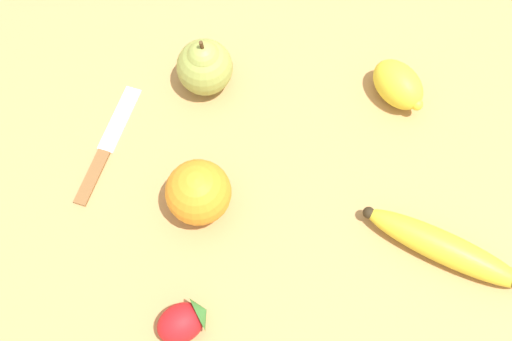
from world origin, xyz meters
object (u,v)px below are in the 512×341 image
Objects in this scene: orange at (198,192)px; pear at (208,64)px; strawberry at (184,321)px; banana at (446,248)px; lemon at (398,85)px; paring_knife at (106,148)px.

orange is 0.86× the size of pear.
strawberry is (0.11, -0.10, -0.02)m from orange.
banana is 0.22m from lemon.
lemon is 0.39m from paring_knife.
strawberry is 0.25m from paring_knife.
strawberry is at bearing -44.91° from paring_knife.
banana is at bearing -12.29° from strawberry.
banana is 2.35× the size of lemon.
strawberry is at bearing -79.35° from lemon.
lemon reaches higher than paring_knife.
strawberry is 0.41m from lemon.
pear is 0.33m from strawberry.
pear is 1.09× the size of lemon.
strawberry is 0.78× the size of lemon.
lemon is at bearing 20.84° from strawberry.
pear is 0.59× the size of paring_knife.
orange is 0.30m from lemon.
paring_knife is (0.00, -0.17, -0.04)m from pear.
strawberry is (0.25, -0.22, -0.02)m from pear.
banana is at bearing -28.59° from lemon.
banana reaches higher than paring_knife.
paring_knife is at bearing -159.30° from orange.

